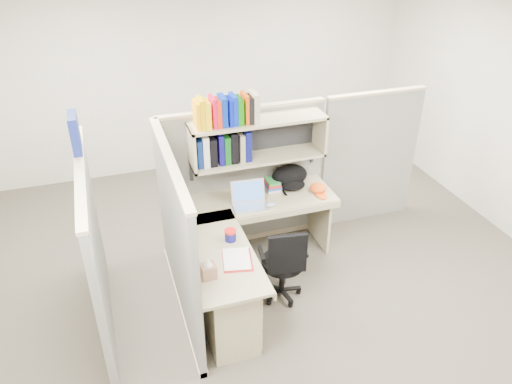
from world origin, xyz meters
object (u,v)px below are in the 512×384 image
object	(u,v)px
desk	(239,279)
backpack	(291,177)
laptop	(250,196)
task_chair	(283,274)
snack_canister	(230,235)

from	to	relation	value
desk	backpack	world-z (taller)	backpack
laptop	task_chair	size ratio (longest dim) A/B	0.40
laptop	desk	bearing A→B (deg)	-110.31
desk	snack_canister	bearing A→B (deg)	92.91
desk	task_chair	xyz separation A→B (m)	(0.47, 0.09, -0.13)
laptop	backpack	distance (m)	0.60
backpack	snack_canister	xyz separation A→B (m)	(-0.90, -0.75, -0.06)
desk	snack_canister	xyz separation A→B (m)	(-0.01, 0.22, 0.35)
laptop	backpack	bearing A→B (deg)	29.85
backpack	laptop	bearing A→B (deg)	-138.84
desk	laptop	bearing A→B (deg)	64.84
backpack	snack_canister	size ratio (longest dim) A/B	3.61
desk	backpack	distance (m)	1.38
snack_canister	task_chair	size ratio (longest dim) A/B	0.13
laptop	backpack	size ratio (longest dim) A/B	0.87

